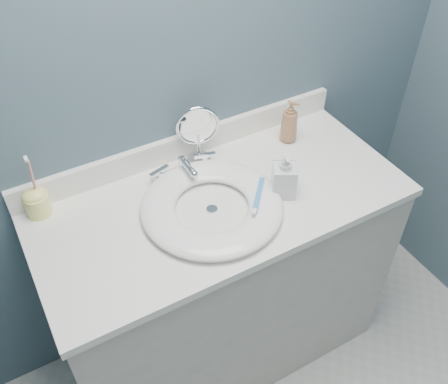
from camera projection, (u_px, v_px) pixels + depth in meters
back_wall at (178, 74)px, 1.57m from camera, size 2.20×0.02×2.40m
vanity_cabinet at (222, 284)px, 1.93m from camera, size 1.20×0.55×0.85m
countertop at (221, 203)px, 1.63m from camera, size 1.22×0.57×0.03m
backsplash at (185, 145)px, 1.75m from camera, size 1.22×0.02×0.09m
basin at (212, 206)px, 1.56m from camera, size 0.45×0.45×0.04m
drain at (212, 210)px, 1.58m from camera, size 0.04×0.04×0.01m
faucet at (184, 169)px, 1.68m from camera, size 0.25×0.13×0.07m
makeup_mirror at (198, 132)px, 1.68m from camera, size 0.15×0.09×0.22m
soap_bottle_amber at (290, 121)px, 1.79m from camera, size 0.09×0.09×0.17m
soap_bottle_clear at (285, 174)px, 1.58m from camera, size 0.10×0.10×0.17m
toothbrush_holder at (36, 201)px, 1.54m from camera, size 0.08×0.08×0.22m
toothbrush_lying at (258, 196)px, 1.56m from camera, size 0.12×0.14×0.02m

